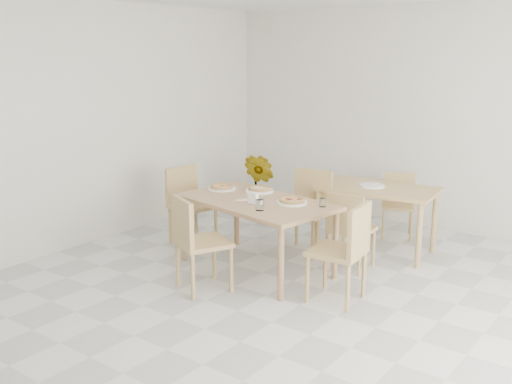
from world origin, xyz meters
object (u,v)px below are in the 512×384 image
Objects in this scene: chair_south at (195,237)px; pizza_margherita at (222,186)px; pizza_pepperoni at (292,200)px; potted_plant at (260,186)px; chair_east at (346,246)px; chair_back_n at (398,200)px; plate_pepperoni at (292,202)px; second_table at (377,195)px; tumbler_a at (260,205)px; napkin_holder at (253,199)px; tumbler_b at (322,202)px; main_table at (256,207)px; plate_margherita at (222,188)px; plate_empty at (372,186)px; chair_north at (308,205)px; pizza_mushroom at (260,189)px; chair_west at (188,200)px; chair_back_s at (349,226)px; plate_mushroom at (260,191)px.

chair_south reaches higher than pizza_margherita.
pizza_pepperoni is 0.29× the size of potted_plant.
chair_east is 1.20× the size of chair_back_n.
plate_pepperoni is 1.24m from second_table.
napkin_holder reaches higher than tumbler_a.
main_table is at bearing -164.75° from tumbler_b.
chair_east is at bearing -37.73° from tumbler_b.
plate_empty is at bearing 41.69° from plate_margherita.
pizza_pepperoni is at bearing 26.36° from main_table.
napkin_holder reaches higher than chair_back_n.
chair_south is 0.67× the size of second_table.
chair_north is 1.18m from tumbler_a.
pizza_mushroom is at bearing 159.19° from pizza_pepperoni.
tumbler_b is (0.31, 0.07, 0.03)m from plate_pepperoni.
chair_west is at bearing -157.39° from second_table.
tumbler_a is (0.47, -0.62, 0.02)m from pizza_mushroom.
chair_back_s is at bearing 75.62° from tumbler_b.
main_table is 0.98m from chair_back_s.
chair_west reaches higher than second_table.
chair_back_n is at bearing 87.61° from second_table.
napkin_holder is (0.69, -0.33, 0.05)m from plate_margherita.
napkin_holder reaches higher than main_table.
potted_plant is at bearing 142.21° from tumbler_b.
pizza_margherita and pizza_mushroom have the same top height.
potted_plant reaches higher than tumbler_b.
tumbler_b is at bearing 24.73° from main_table.
main_table and second_table have the same top height.
second_table is at bearing 46.22° from pizza_mushroom.
chair_west is 0.65m from pizza_margherita.
chair_east is 0.86m from plate_pepperoni.
pizza_mushroom is (0.40, 0.17, 0.02)m from plate_margherita.
plate_margherita is 0.36× the size of potted_plant.
pizza_mushroom and pizza_pepperoni have the same top height.
chair_north reaches higher than plate_empty.
chair_back_n is (-0.05, 0.70, -0.20)m from second_table.
tumbler_a is at bearing -53.20° from potted_plant.
chair_back_s is at bearing 47.99° from pizza_pepperoni.
tumbler_b is at bearing 1.22° from pizza_margherita.
chair_south reaches higher than chair_back_s.
chair_back_n is (0.68, 2.00, -0.23)m from main_table.
chair_east reaches higher than tumbler_a.
chair_east reaches higher than chair_back_s.
plate_empty is (-0.06, -0.01, 0.11)m from second_table.
chair_east reaches higher than napkin_holder.
plate_empty is (0.40, 1.58, -0.04)m from tumbler_a.
plate_pepperoni is at bearing -93.30° from chair_south.
chair_back_s is at bearing -92.51° from second_table.
second_table is at bearing 73.89° from tumbler_a.
chair_back_n reaches higher than plate_mushroom.
chair_north reaches higher than chair_south.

